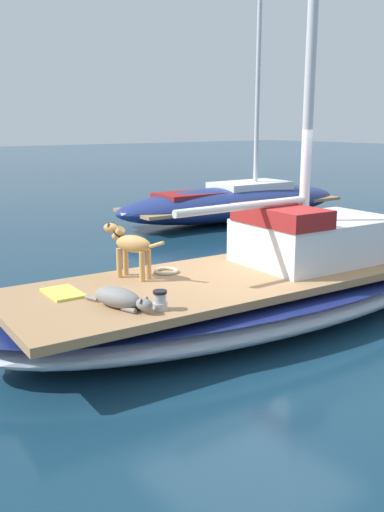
# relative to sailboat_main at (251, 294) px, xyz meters

# --- Properties ---
(ground_plane) EXTENTS (120.00, 120.00, 0.00)m
(ground_plane) POSITION_rel_sailboat_main_xyz_m (0.00, 0.00, -0.34)
(ground_plane) COLOR #143347
(sailboat_main) EXTENTS (3.01, 7.39, 0.66)m
(sailboat_main) POSITION_rel_sailboat_main_xyz_m (0.00, 0.00, 0.00)
(sailboat_main) COLOR #B2B7C1
(sailboat_main) RESTS_ON ground
(cabin_house) EXTENTS (1.55, 2.31, 0.84)m
(cabin_house) POSITION_rel_sailboat_main_xyz_m (0.08, 1.11, 0.67)
(cabin_house) COLOR silver
(cabin_house) RESTS_ON sailboat_main
(dog_grey) EXTENTS (0.93, 0.43, 0.22)m
(dog_grey) POSITION_rel_sailboat_main_xyz_m (0.29, -2.17, 0.43)
(dog_grey) COLOR gray
(dog_grey) RESTS_ON sailboat_main
(dog_tan) EXTENTS (0.90, 0.42, 0.70)m
(dog_tan) POSITION_rel_sailboat_main_xyz_m (-0.69, -1.45, 0.75)
(dog_tan) COLOR tan
(dog_tan) RESTS_ON sailboat_main
(deck_winch) EXTENTS (0.16, 0.16, 0.21)m
(deck_winch) POSITION_rel_sailboat_main_xyz_m (0.59, -1.87, 0.42)
(deck_winch) COLOR #B7B7BC
(deck_winch) RESTS_ON sailboat_main
(coiled_rope) EXTENTS (0.32, 0.32, 0.04)m
(coiled_rope) POSITION_rel_sailboat_main_xyz_m (-0.63, -0.95, 0.35)
(coiled_rope) COLOR beige
(coiled_rope) RESTS_ON sailboat_main
(deck_towel) EXTENTS (0.58, 0.39, 0.03)m
(deck_towel) POSITION_rel_sailboat_main_xyz_m (-0.55, -2.45, 0.34)
(deck_towel) COLOR #D8D14C
(deck_towel) RESTS_ON sailboat_main
(moored_boat_port_side) EXTENTS (2.51, 7.27, 7.08)m
(moored_boat_port_side) POSITION_rel_sailboat_main_xyz_m (-6.18, 5.10, 0.17)
(moored_boat_port_side) COLOR navy
(moored_boat_port_side) RESTS_ON ground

